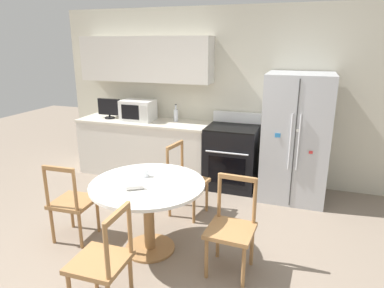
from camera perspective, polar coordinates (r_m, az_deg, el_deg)
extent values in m
plane|color=gray|center=(3.48, -7.55, -20.43)|extent=(14.00, 14.00, 0.00)
cube|color=beige|center=(5.34, 4.68, 8.04)|extent=(5.20, 0.10, 2.60)
cube|color=silver|center=(5.48, -7.79, 13.85)|extent=(2.12, 0.34, 0.68)
cube|color=silver|center=(5.60, -7.87, -0.78)|extent=(2.12, 0.62, 0.86)
cube|color=beige|center=(5.48, -8.05, 3.72)|extent=(2.14, 0.64, 0.03)
cube|color=#B2B5BA|center=(4.82, 16.92, 1.05)|extent=(0.85, 0.77, 1.71)
cube|color=#333333|center=(4.45, 16.69, -0.21)|extent=(0.01, 0.01, 1.64)
cylinder|color=silver|center=(4.43, 16.08, 0.33)|extent=(0.02, 0.02, 0.72)
cylinder|color=silver|center=(4.43, 17.37, 0.21)|extent=(0.02, 0.02, 0.72)
cube|color=white|center=(4.40, 17.11, 2.19)|extent=(0.05, 0.01, 0.04)
cube|color=#338CD8|center=(4.43, 14.08, 1.41)|extent=(0.07, 0.02, 0.05)
cube|color=red|center=(4.47, 19.19, -1.32)|extent=(0.05, 0.01, 0.04)
cube|color=black|center=(5.10, 6.64, -2.26)|extent=(0.73, 0.64, 0.90)
cube|color=black|center=(4.83, 5.77, -4.45)|extent=(0.53, 0.01, 0.40)
cylinder|color=silver|center=(4.72, 5.79, -1.50)|extent=(0.60, 0.02, 0.02)
cube|color=black|center=(4.97, 6.82, 2.76)|extent=(0.73, 0.64, 0.02)
cube|color=white|center=(5.23, 7.54, 4.43)|extent=(0.73, 0.06, 0.16)
cube|color=white|center=(5.48, -8.98, 5.57)|extent=(0.51, 0.35, 0.32)
cube|color=black|center=(5.35, -10.29, 5.24)|extent=(0.30, 0.01, 0.22)
cube|color=silver|center=(5.25, -8.08, 5.12)|extent=(0.10, 0.01, 0.23)
cylinder|color=black|center=(5.74, -13.55, 4.28)|extent=(0.16, 0.16, 0.02)
cylinder|color=black|center=(5.73, -13.57, 4.58)|extent=(0.03, 0.03, 0.04)
cube|color=black|center=(5.71, -13.67, 6.05)|extent=(0.38, 0.05, 0.26)
cylinder|color=silver|center=(5.36, -2.71, 4.77)|extent=(0.07, 0.07, 0.19)
cylinder|color=silver|center=(5.33, -2.73, 6.12)|extent=(0.03, 0.03, 0.07)
cylinder|color=#262626|center=(5.32, -2.73, 6.57)|extent=(0.03, 0.03, 0.01)
cylinder|color=white|center=(3.45, -7.42, -6.68)|extent=(1.14, 1.14, 0.03)
cylinder|color=#9E7042|center=(3.61, -7.20, -11.99)|extent=(0.11, 0.11, 0.69)
cylinder|color=#9E7042|center=(3.79, -7.00, -16.78)|extent=(0.52, 0.52, 0.03)
cube|color=#9E7042|center=(3.97, -19.11, -9.09)|extent=(0.44, 0.44, 0.04)
cylinder|color=#9E7042|center=(4.29, -19.42, -10.51)|extent=(0.04, 0.04, 0.41)
cylinder|color=#9E7042|center=(4.11, -15.41, -11.37)|extent=(0.04, 0.04, 0.41)
cylinder|color=#9E7042|center=(4.05, -22.26, -12.51)|extent=(0.04, 0.04, 0.41)
cylinder|color=#9E7042|center=(3.86, -18.11, -13.55)|extent=(0.04, 0.04, 0.41)
cylinder|color=#9E7042|center=(3.84, -23.18, -6.45)|extent=(0.04, 0.04, 0.45)
cylinder|color=#9E7042|center=(3.64, -18.92, -7.24)|extent=(0.04, 0.04, 0.45)
cube|color=#9E7042|center=(3.66, -21.44, -3.88)|extent=(0.35, 0.05, 0.04)
cube|color=#9E7042|center=(3.26, 6.44, -14.15)|extent=(0.44, 0.44, 0.04)
cylinder|color=#9E7042|center=(3.21, 8.57, -19.59)|extent=(0.04, 0.04, 0.41)
cylinder|color=#9E7042|center=(3.28, 2.40, -18.46)|extent=(0.04, 0.04, 0.41)
cylinder|color=#9E7042|center=(3.49, 9.95, -16.39)|extent=(0.04, 0.04, 0.41)
cylinder|color=#9E7042|center=(3.56, 4.32, -15.46)|extent=(0.04, 0.04, 0.41)
cylinder|color=#9E7042|center=(3.27, 10.42, -9.31)|extent=(0.04, 0.04, 0.45)
cylinder|color=#9E7042|center=(3.35, 4.58, -8.47)|extent=(0.04, 0.04, 0.45)
cube|color=#9E7042|center=(3.22, 7.60, -5.61)|extent=(0.35, 0.05, 0.04)
cube|color=#9E7042|center=(2.94, -15.18, -18.43)|extent=(0.43, 0.43, 0.04)
cylinder|color=#9E7042|center=(3.27, -15.84, -19.37)|extent=(0.04, 0.04, 0.41)
cylinder|color=#9E7042|center=(3.12, -10.17, -20.95)|extent=(0.04, 0.04, 0.41)
cylinder|color=#9E7042|center=(2.60, -14.06, -16.98)|extent=(0.04, 0.04, 0.45)
cylinder|color=#9E7042|center=(2.85, -10.35, -13.50)|extent=(0.04, 0.04, 0.45)
cube|color=#9E7042|center=(2.62, -12.38, -11.34)|extent=(0.04, 0.34, 0.04)
cube|color=#9E7042|center=(4.25, -0.61, -6.36)|extent=(0.49, 0.49, 0.04)
cylinder|color=#9E7042|center=(4.41, 2.48, -8.71)|extent=(0.04, 0.04, 0.41)
cylinder|color=#9E7042|center=(4.14, 0.32, -10.50)|extent=(0.04, 0.04, 0.41)
cylinder|color=#9E7042|center=(4.56, -1.43, -7.82)|extent=(0.04, 0.04, 0.41)
cylinder|color=#9E7042|center=(4.29, -3.78, -9.47)|extent=(0.04, 0.04, 0.41)
cylinder|color=#9E7042|center=(4.39, -1.67, -2.18)|extent=(0.04, 0.04, 0.45)
cylinder|color=#9E7042|center=(4.12, -4.10, -3.53)|extent=(0.04, 0.04, 0.45)
cube|color=#9E7042|center=(4.19, -2.88, -0.19)|extent=(0.09, 0.35, 0.04)
cylinder|color=silver|center=(3.59, -7.96, -4.79)|extent=(0.09, 0.09, 0.08)
cylinder|color=red|center=(3.59, -7.95, -5.06)|extent=(0.08, 0.08, 0.04)
cylinder|color=silver|center=(3.30, -9.52, -7.10)|extent=(0.17, 0.14, 0.05)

